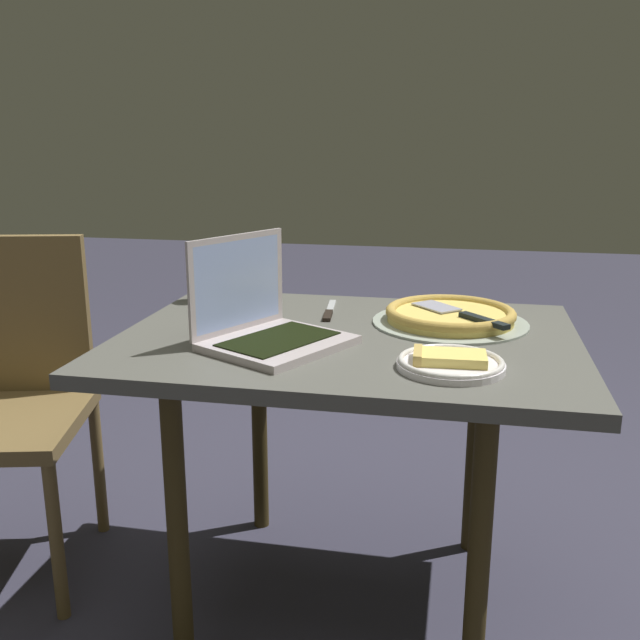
{
  "coord_description": "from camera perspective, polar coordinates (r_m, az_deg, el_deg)",
  "views": [
    {
      "loc": [
        -0.26,
        1.62,
        1.2
      ],
      "look_at": [
        0.07,
        -0.03,
        0.76
      ],
      "focal_mm": 40.02,
      "sensor_mm": 36.0,
      "label": 1
    }
  ],
  "objects": [
    {
      "name": "ground_plane",
      "position": [
        2.03,
        2.03,
        -21.48
      ],
      "size": [
        12.0,
        12.0,
        0.0
      ],
      "primitive_type": "plane",
      "color": "#343344"
    },
    {
      "name": "dining_table",
      "position": [
        1.73,
        2.23,
        -3.7
      ],
      "size": [
        1.08,
        0.81,
        0.73
      ],
      "color": "#51514A",
      "rests_on": "ground_plane"
    },
    {
      "name": "laptop",
      "position": [
        1.62,
        -4.41,
        -0.25
      ],
      "size": [
        0.36,
        0.38,
        0.24
      ],
      "color": "#BBAEB0",
      "rests_on": "dining_table"
    },
    {
      "name": "pizza_plate",
      "position": [
        1.48,
        10.35,
        -3.35
      ],
      "size": [
        0.22,
        0.22,
        0.04
      ],
      "color": "white",
      "rests_on": "dining_table"
    },
    {
      "name": "pizza_tray",
      "position": [
        1.82,
        10.38,
        0.34
      ],
      "size": [
        0.39,
        0.39,
        0.04
      ],
      "color": "#9CA79A",
      "rests_on": "dining_table"
    },
    {
      "name": "table_knife",
      "position": [
        1.9,
        0.73,
        0.64
      ],
      "size": [
        0.04,
        0.23,
        0.01
      ],
      "color": "silver",
      "rests_on": "dining_table"
    },
    {
      "name": "drink_cup",
      "position": [
        2.06,
        -9.17,
        3.12
      ],
      "size": [
        0.08,
        0.08,
        0.11
      ],
      "color": "black",
      "rests_on": "dining_table"
    },
    {
      "name": "chair_near",
      "position": [
        2.16,
        -24.01,
        -4.85
      ],
      "size": [
        0.55,
        0.55,
        0.92
      ],
      "color": "brown",
      "rests_on": "ground_plane"
    }
  ]
}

